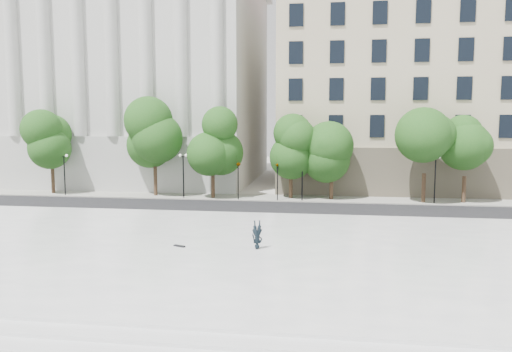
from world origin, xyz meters
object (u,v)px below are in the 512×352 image
object	(u,v)px
person_lying	(257,245)
traffic_light_west	(238,162)
skateboard	(179,246)
traffic_light_east	(278,162)

from	to	relation	value
person_lying	traffic_light_west	bearing A→B (deg)	85.29
skateboard	traffic_light_west	bearing A→B (deg)	112.57
traffic_light_east	skateboard	distance (m)	20.09
traffic_light_east	traffic_light_west	bearing A→B (deg)	180.00
skateboard	traffic_light_east	bearing A→B (deg)	101.57
traffic_light_west	person_lying	size ratio (longest dim) A/B	2.58
traffic_light_west	traffic_light_east	bearing A→B (deg)	0.00
traffic_light_west	traffic_light_east	size ratio (longest dim) A/B	0.99
traffic_light_east	skateboard	size ratio (longest dim) A/B	5.74
traffic_light_west	skateboard	size ratio (longest dim) A/B	5.67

